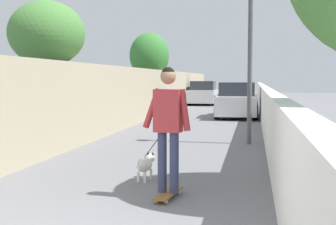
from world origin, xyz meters
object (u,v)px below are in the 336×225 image
car_near (237,101)px  skateboard (168,194)px  car_far (203,94)px  tree_left_mid (149,56)px  dog (146,164)px  person_skateboarder (168,119)px  lamp_post (250,22)px  tree_left_near (47,34)px

car_near → skateboard: bearing=178.1°
car_near → car_far: bearing=14.7°
tree_left_mid → dog: size_ratio=2.91×
person_skateboarder → car_near: bearing=-1.9°
skateboard → car_far: 23.90m
dog → car_near: bearing=-4.6°
tree_left_mid → skateboard: size_ratio=4.89×
person_skateboarder → car_near: size_ratio=0.44×
tree_left_mid → person_skateboarder: (-16.42, -4.02, -1.70)m
person_skateboarder → lamp_post: bearing=-10.6°
lamp_post → tree_left_mid: bearing=25.5°
tree_left_near → lamp_post: lamp_post is taller
car_far → tree_left_mid: bearing=165.2°
tree_left_near → lamp_post: 5.27m
car_near → car_far: 10.04m
person_skateboarder → dog: size_ratio=1.29×
tree_left_near → tree_left_mid: size_ratio=0.93×
tree_left_mid → person_skateboarder: tree_left_mid is taller
tree_left_mid → person_skateboarder: size_ratio=2.25×
tree_left_near → lamp_post: size_ratio=0.80×
tree_left_mid → lamp_post: bearing=-154.5°
tree_left_mid → car_near: bearing=-117.3°
tree_left_mid → car_near: tree_left_mid is taller
person_skateboarder → car_near: (14.09, -0.48, -0.42)m
skateboard → car_far: size_ratio=0.20×
skateboard → person_skateboarder: 1.06m
tree_left_near → person_skateboarder: bearing=-140.0°
skateboard → car_near: size_ratio=0.20×
person_skateboarder → car_far: (23.80, 2.08, -0.42)m
skateboard → car_near: bearing=-1.9°
dog → person_skateboarder: bearing=-151.3°
tree_left_mid → skateboard: 17.13m
tree_left_mid → dog: 15.94m
car_far → car_near: bearing=-165.3°
tree_left_mid → car_near: size_ratio=0.99×
car_far → dog: bearing=-176.2°
lamp_post → car_far: lamp_post is taller
tree_left_near → lamp_post: (0.81, -5.20, 0.30)m
skateboard → person_skateboarder: (-0.00, 0.00, 1.06)m
skateboard → person_skateboarder: person_skateboarder is taller
tree_left_mid → dog: tree_left_mid is taller
dog → car_far: car_far is taller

